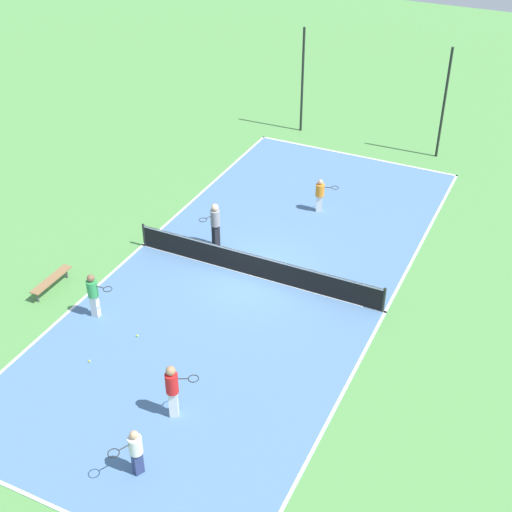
{
  "coord_description": "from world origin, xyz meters",
  "views": [
    {
      "loc": [
        9.0,
        -18.87,
        14.95
      ],
      "look_at": [
        0.0,
        0.0,
        0.9
      ],
      "focal_mm": 50.0,
      "sensor_mm": 36.0,
      "label": 1
    }
  ],
  "objects_px": {
    "player_baseline_gray": "(215,222)",
    "fence_post_back_right": "(444,104)",
    "player_far_green": "(93,293)",
    "fence_post_back_left": "(302,81)",
    "bench": "(51,280)",
    "tennis_ball_near_net": "(89,361)",
    "player_near_white": "(136,450)",
    "tennis_ball_left_sideline": "(137,336)",
    "tennis_net": "(256,265)",
    "player_center_orange": "(320,193)",
    "player_coach_red": "(172,388)"
  },
  "relations": [
    {
      "from": "player_baseline_gray",
      "to": "fence_post_back_right",
      "type": "distance_m",
      "value": 12.88
    },
    {
      "from": "player_far_green",
      "to": "fence_post_back_left",
      "type": "bearing_deg",
      "value": 85.99
    },
    {
      "from": "bench",
      "to": "tennis_ball_near_net",
      "type": "distance_m",
      "value": 4.29
    },
    {
      "from": "player_baseline_gray",
      "to": "player_near_white",
      "type": "bearing_deg",
      "value": 38.59
    },
    {
      "from": "tennis_ball_left_sideline",
      "to": "player_near_white",
      "type": "bearing_deg",
      "value": -56.29
    },
    {
      "from": "player_near_white",
      "to": "tennis_ball_left_sideline",
      "type": "height_order",
      "value": "player_near_white"
    },
    {
      "from": "fence_post_back_right",
      "to": "player_far_green",
      "type": "bearing_deg",
      "value": -113.38
    },
    {
      "from": "tennis_net",
      "to": "tennis_ball_left_sideline",
      "type": "height_order",
      "value": "tennis_net"
    },
    {
      "from": "player_baseline_gray",
      "to": "fence_post_back_right",
      "type": "height_order",
      "value": "fence_post_back_right"
    },
    {
      "from": "player_baseline_gray",
      "to": "bench",
      "type": "bearing_deg",
      "value": -16.95
    },
    {
      "from": "player_far_green",
      "to": "tennis_ball_near_net",
      "type": "xyz_separation_m",
      "value": [
        1.16,
        -1.98,
        -0.91
      ]
    },
    {
      "from": "player_center_orange",
      "to": "player_baseline_gray",
      "type": "height_order",
      "value": "player_baseline_gray"
    },
    {
      "from": "player_center_orange",
      "to": "fence_post_back_left",
      "type": "distance_m",
      "value": 8.4
    },
    {
      "from": "player_center_orange",
      "to": "player_far_green",
      "type": "bearing_deg",
      "value": -135.44
    },
    {
      "from": "player_near_white",
      "to": "fence_post_back_right",
      "type": "bearing_deg",
      "value": -160.19
    },
    {
      "from": "tennis_net",
      "to": "player_center_orange",
      "type": "xyz_separation_m",
      "value": [
        0.35,
        5.35,
        0.34
      ]
    },
    {
      "from": "bench",
      "to": "player_near_white",
      "type": "distance_m",
      "value": 8.97
    },
    {
      "from": "bench",
      "to": "player_near_white",
      "type": "bearing_deg",
      "value": -127.25
    },
    {
      "from": "tennis_ball_near_net",
      "to": "player_coach_red",
      "type": "bearing_deg",
      "value": -12.27
    },
    {
      "from": "player_near_white",
      "to": "player_baseline_gray",
      "type": "xyz_separation_m",
      "value": [
        -3.27,
        10.36,
        0.21
      ]
    },
    {
      "from": "player_center_orange",
      "to": "tennis_ball_near_net",
      "type": "bearing_deg",
      "value": -126.6
    },
    {
      "from": "player_near_white",
      "to": "fence_post_back_right",
      "type": "distance_m",
      "value": 22.0
    },
    {
      "from": "player_near_white",
      "to": "fence_post_back_left",
      "type": "height_order",
      "value": "fence_post_back_left"
    },
    {
      "from": "bench",
      "to": "tennis_ball_near_net",
      "type": "bearing_deg",
      "value": -126.44
    },
    {
      "from": "player_coach_red",
      "to": "fence_post_back_right",
      "type": "relative_size",
      "value": 0.35
    },
    {
      "from": "player_far_green",
      "to": "tennis_ball_near_net",
      "type": "relative_size",
      "value": 24.32
    },
    {
      "from": "bench",
      "to": "tennis_ball_near_net",
      "type": "relative_size",
      "value": 27.5
    },
    {
      "from": "tennis_net",
      "to": "bench",
      "type": "xyz_separation_m",
      "value": [
        -6.12,
        -3.76,
        -0.11
      ]
    },
    {
      "from": "tennis_net",
      "to": "player_far_green",
      "type": "xyz_separation_m",
      "value": [
        -3.84,
        -4.33,
        0.46
      ]
    },
    {
      "from": "tennis_ball_left_sideline",
      "to": "player_far_green",
      "type": "bearing_deg",
      "value": 169.75
    },
    {
      "from": "player_baseline_gray",
      "to": "fence_post_back_left",
      "type": "xyz_separation_m",
      "value": [
        -1.22,
        11.43,
        1.53
      ]
    },
    {
      "from": "tennis_net",
      "to": "player_center_orange",
      "type": "height_order",
      "value": "player_center_orange"
    },
    {
      "from": "fence_post_back_left",
      "to": "bench",
      "type": "bearing_deg",
      "value": -99.14
    },
    {
      "from": "player_near_white",
      "to": "fence_post_back_left",
      "type": "bearing_deg",
      "value": -142.05
    },
    {
      "from": "player_near_white",
      "to": "player_center_orange",
      "type": "height_order",
      "value": "player_near_white"
    },
    {
      "from": "player_far_green",
      "to": "tennis_ball_left_sideline",
      "type": "distance_m",
      "value": 2.07
    },
    {
      "from": "tennis_ball_near_net",
      "to": "fence_post_back_left",
      "type": "height_order",
      "value": "fence_post_back_left"
    },
    {
      "from": "player_far_green",
      "to": "player_center_orange",
      "type": "relative_size",
      "value": 1.14
    },
    {
      "from": "player_center_orange",
      "to": "player_coach_red",
      "type": "bearing_deg",
      "value": -109.81
    },
    {
      "from": "player_baseline_gray",
      "to": "player_far_green",
      "type": "bearing_deg",
      "value": 5.1
    },
    {
      "from": "player_center_orange",
      "to": "tennis_ball_left_sideline",
      "type": "xyz_separation_m",
      "value": [
        -2.36,
        -10.01,
        -0.79
      ]
    },
    {
      "from": "player_center_orange",
      "to": "fence_post_back_right",
      "type": "relative_size",
      "value": 0.28
    },
    {
      "from": "bench",
      "to": "player_far_green",
      "type": "height_order",
      "value": "player_far_green"
    },
    {
      "from": "player_near_white",
      "to": "tennis_ball_near_net",
      "type": "distance_m",
      "value": 4.75
    },
    {
      "from": "player_near_white",
      "to": "player_center_orange",
      "type": "distance_m",
      "value": 14.55
    },
    {
      "from": "fence_post_back_right",
      "to": "player_near_white",
      "type": "bearing_deg",
      "value": -96.48
    },
    {
      "from": "player_coach_red",
      "to": "fence_post_back_left",
      "type": "relative_size",
      "value": 0.35
    },
    {
      "from": "player_baseline_gray",
      "to": "tennis_ball_near_net",
      "type": "xyz_separation_m",
      "value": [
        -0.41,
        -7.48,
        -1.03
      ]
    },
    {
      "from": "fence_post_back_left",
      "to": "fence_post_back_right",
      "type": "distance_m",
      "value": 6.97
    },
    {
      "from": "fence_post_back_left",
      "to": "fence_post_back_right",
      "type": "relative_size",
      "value": 1.0
    }
  ]
}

